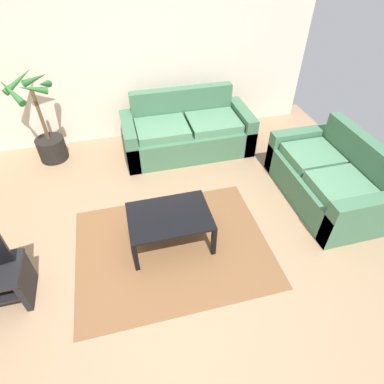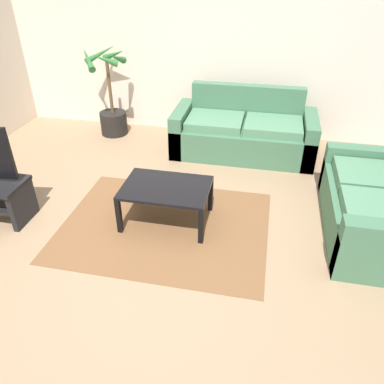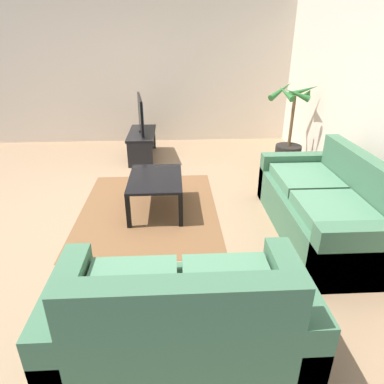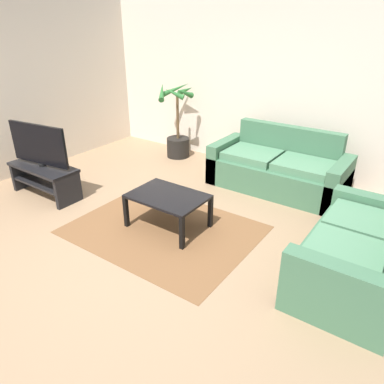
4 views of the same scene
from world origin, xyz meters
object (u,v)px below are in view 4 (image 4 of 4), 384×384
(couch_main, at_px, (278,170))
(couch_loveseat, at_px, (359,255))
(tv, at_px, (39,144))
(tv_stand, at_px, (44,176))
(coffee_table, at_px, (168,199))
(potted_palm, at_px, (177,133))

(couch_main, height_order, couch_loveseat, same)
(tv, bearing_deg, couch_main, 39.01)
(couch_loveseat, xyz_separation_m, tv, (-4.19, -0.58, 0.48))
(couch_main, height_order, tv_stand, couch_main)
(couch_loveseat, height_order, tv_stand, couch_loveseat)
(tv_stand, xyz_separation_m, coffee_table, (2.03, 0.32, 0.08))
(couch_loveseat, bearing_deg, couch_main, 133.47)
(couch_loveseat, relative_size, tv_stand, 1.52)
(couch_main, distance_m, coffee_table, 1.97)
(tv_stand, relative_size, tv, 1.09)
(couch_loveseat, relative_size, potted_palm, 1.24)
(potted_palm, bearing_deg, tv, -103.22)
(couch_main, bearing_deg, coffee_table, -109.32)
(coffee_table, bearing_deg, couch_loveseat, 6.77)
(coffee_table, bearing_deg, tv_stand, -170.97)
(couch_main, bearing_deg, tv, -140.99)
(couch_loveseat, distance_m, tv, 4.26)
(couch_main, distance_m, tv, 3.48)
(coffee_table, relative_size, potted_palm, 0.68)
(tv_stand, bearing_deg, couch_main, 39.06)
(couch_main, xyz_separation_m, potted_palm, (-2.11, 0.27, 0.15))
(couch_loveseat, distance_m, coffee_table, 2.18)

